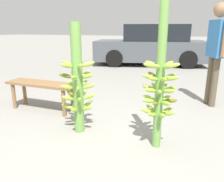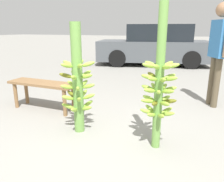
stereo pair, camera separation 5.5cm
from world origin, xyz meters
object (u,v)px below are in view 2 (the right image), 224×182
(banana_stalk_left, at_px, (78,82))
(market_bench, at_px, (43,87))
(banana_stalk_center, at_px, (159,84))
(parked_car, at_px, (155,46))
(vendor_person, at_px, (219,45))

(banana_stalk_left, height_order, market_bench, banana_stalk_left)
(banana_stalk_center, xyz_separation_m, parked_car, (-1.32, 5.98, -0.04))
(banana_stalk_center, distance_m, parked_car, 6.12)
(banana_stalk_left, xyz_separation_m, vendor_person, (1.62, 1.74, 0.37))
(banana_stalk_center, bearing_deg, banana_stalk_left, 179.04)
(banana_stalk_center, bearing_deg, vendor_person, 70.75)
(banana_stalk_center, distance_m, market_bench, 2.05)
(vendor_person, relative_size, parked_car, 0.39)
(banana_stalk_center, height_order, vendor_person, vendor_person)
(parked_car, bearing_deg, banana_stalk_center, 178.57)
(banana_stalk_center, distance_m, vendor_person, 1.89)
(vendor_person, relative_size, market_bench, 1.42)
(vendor_person, height_order, market_bench, vendor_person)
(market_bench, bearing_deg, parked_car, 83.36)
(banana_stalk_left, relative_size, parked_car, 0.32)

